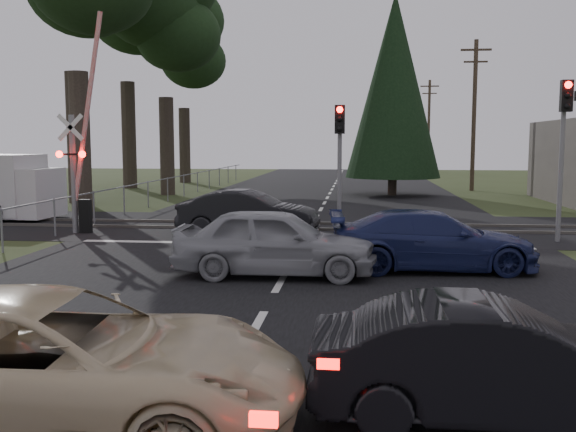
# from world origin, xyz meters

# --- Properties ---
(ground) EXTENTS (120.00, 120.00, 0.00)m
(ground) POSITION_xyz_m (0.00, 0.00, 0.00)
(ground) COLOR #323D1B
(ground) RESTS_ON ground
(road) EXTENTS (14.00, 100.00, 0.01)m
(road) POSITION_xyz_m (0.00, 10.00, 0.01)
(road) COLOR black
(road) RESTS_ON ground
(rail_corridor) EXTENTS (120.00, 8.00, 0.01)m
(rail_corridor) POSITION_xyz_m (0.00, 12.00, 0.01)
(rail_corridor) COLOR black
(rail_corridor) RESTS_ON ground
(stop_line) EXTENTS (13.00, 0.35, 0.00)m
(stop_line) POSITION_xyz_m (0.00, 8.20, 0.01)
(stop_line) COLOR silver
(stop_line) RESTS_ON ground
(rail_near) EXTENTS (120.00, 0.12, 0.10)m
(rail_near) POSITION_xyz_m (0.00, 11.20, 0.05)
(rail_near) COLOR #59544C
(rail_near) RESTS_ON ground
(rail_far) EXTENTS (120.00, 0.12, 0.10)m
(rail_far) POSITION_xyz_m (0.00, 12.80, 0.05)
(rail_far) COLOR #59544C
(rail_far) RESTS_ON ground
(crossing_signal) EXTENTS (1.62, 0.38, 6.96)m
(crossing_signal) POSITION_xyz_m (-7.27, 9.79, 2.06)
(crossing_signal) COLOR slate
(crossing_signal) RESTS_ON ground
(traffic_signal_right) EXTENTS (0.68, 0.48, 4.70)m
(traffic_signal_right) POSITION_xyz_m (7.55, 9.47, 3.31)
(traffic_signal_right) COLOR slate
(traffic_signal_right) RESTS_ON ground
(traffic_signal_center) EXTENTS (0.32, 0.48, 4.10)m
(traffic_signal_center) POSITION_xyz_m (1.00, 10.68, 2.81)
(traffic_signal_center) COLOR slate
(traffic_signal_center) RESTS_ON ground
(utility_pole_mid) EXTENTS (1.80, 0.26, 9.00)m
(utility_pole_mid) POSITION_xyz_m (8.50, 30.00, 4.73)
(utility_pole_mid) COLOR #4C3D2D
(utility_pole_mid) RESTS_ON ground
(utility_pole_far) EXTENTS (1.80, 0.26, 9.00)m
(utility_pole_far) POSITION_xyz_m (8.50, 55.00, 4.73)
(utility_pole_far) COLOR #4C3D2D
(utility_pole_far) RESTS_ON ground
(euc_tree_c) EXTENTS (6.00, 6.00, 13.20)m
(euc_tree_c) POSITION_xyz_m (-9.00, 25.00, 9.51)
(euc_tree_c) COLOR #473D33
(euc_tree_c) RESTS_ON ground
(euc_tree_e) EXTENTS (6.00, 6.00, 13.20)m
(euc_tree_e) POSITION_xyz_m (-11.00, 36.00, 9.51)
(euc_tree_e) COLOR #473D33
(euc_tree_e) RESTS_ON ground
(conifer_tree) EXTENTS (5.20, 5.20, 11.00)m
(conifer_tree) POSITION_xyz_m (3.50, 26.00, 5.99)
(conifer_tree) COLOR #473D33
(conifer_tree) RESTS_ON ground
(fence_left) EXTENTS (0.10, 36.00, 1.20)m
(fence_left) POSITION_xyz_m (-7.80, 22.50, 0.00)
(fence_left) COLOR slate
(fence_left) RESTS_ON ground
(cream_coupe) EXTENTS (5.31, 2.73, 1.43)m
(cream_coupe) POSITION_xyz_m (-1.46, -4.03, 0.72)
(cream_coupe) COLOR beige
(cream_coupe) RESTS_ON ground
(dark_hatchback) EXTENTS (3.86, 1.35, 1.27)m
(dark_hatchback) POSITION_xyz_m (3.03, -3.27, 0.64)
(dark_hatchback) COLOR black
(dark_hatchback) RESTS_ON ground
(silver_car) EXTENTS (4.47, 1.85, 1.51)m
(silver_car) POSITION_xyz_m (-0.20, 3.84, 0.76)
(silver_car) COLOR gray
(silver_car) RESTS_ON ground
(blue_sedan) EXTENTS (4.84, 2.23, 1.37)m
(blue_sedan) POSITION_xyz_m (3.30, 4.87, 0.69)
(blue_sedan) COLOR navy
(blue_sedan) RESTS_ON ground
(dark_car_far) EXTENTS (4.43, 1.82, 1.43)m
(dark_car_far) POSITION_xyz_m (-1.79, 9.69, 0.71)
(dark_car_far) COLOR black
(dark_car_far) RESTS_ON ground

